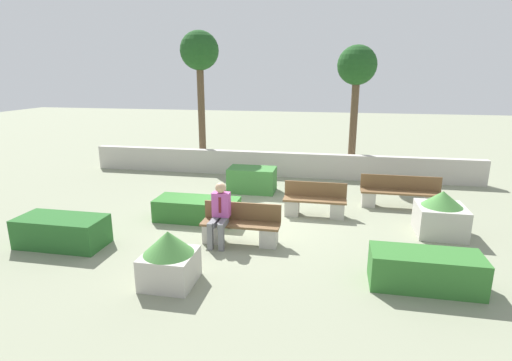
{
  "coord_description": "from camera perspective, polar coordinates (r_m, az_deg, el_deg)",
  "views": [
    {
      "loc": [
        1.98,
        -9.47,
        3.63
      ],
      "look_at": [
        0.02,
        0.5,
        0.9
      ],
      "focal_mm": 28.0,
      "sensor_mm": 36.0,
      "label": 1
    }
  ],
  "objects": [
    {
      "name": "hedge_block_near_right",
      "position": [
        10.31,
        -8.39,
        -4.09
      ],
      "size": [
        2.11,
        0.88,
        0.56
      ],
      "color": "#33702D",
      "rests_on": "ground_plane"
    },
    {
      "name": "bench_left_side",
      "position": [
        11.84,
        19.93,
        -1.98
      ],
      "size": [
        2.18,
        0.48,
        0.86
      ],
      "rotation": [
        0.0,
        0.0,
        -0.17
      ],
      "color": "brown",
      "rests_on": "ground_plane"
    },
    {
      "name": "bench_right_side",
      "position": [
        10.59,
        8.37,
        -3.31
      ],
      "size": [
        1.63,
        0.48,
        0.86
      ],
      "rotation": [
        0.0,
        0.0,
        0.16
      ],
      "color": "brown",
      "rests_on": "ground_plane"
    },
    {
      "name": "hedge_block_near_left",
      "position": [
        9.67,
        -25.98,
        -6.55
      ],
      "size": [
        1.88,
        0.88,
        0.64
      ],
      "color": "#286028",
      "rests_on": "ground_plane"
    },
    {
      "name": "person_seated_man",
      "position": [
        8.68,
        -5.19,
        -4.32
      ],
      "size": [
        0.38,
        0.64,
        1.36
      ],
      "color": "slate",
      "rests_on": "ground_plane"
    },
    {
      "name": "hedge_block_mid_right",
      "position": [
        7.7,
        23.01,
        -11.7
      ],
      "size": [
        1.87,
        0.78,
        0.64
      ],
      "color": "#33702D",
      "rests_on": "ground_plane"
    },
    {
      "name": "bench_front",
      "position": [
        8.85,
        -2.21,
        -6.86
      ],
      "size": [
        1.74,
        0.48,
        0.86
      ],
      "color": "brown",
      "rests_on": "ground_plane"
    },
    {
      "name": "hedge_block_mid_left",
      "position": [
        12.6,
        -0.57,
        0.11
      ],
      "size": [
        1.46,
        0.88,
        0.77
      ],
      "color": "#3D7A38",
      "rests_on": "ground_plane"
    },
    {
      "name": "tree_leftmost",
      "position": [
        15.58,
        -8.07,
        17.15
      ],
      "size": [
        1.43,
        1.43,
        5.17
      ],
      "color": "brown",
      "rests_on": "ground_plane"
    },
    {
      "name": "ground_plane",
      "position": [
        10.33,
        -0.64,
        -5.53
      ],
      "size": [
        60.0,
        60.0,
        0.0
      ],
      "primitive_type": "plane",
      "color": "gray"
    },
    {
      "name": "planter_corner_left",
      "position": [
        10.17,
        24.88,
        -4.4
      ],
      "size": [
        1.05,
        1.05,
        1.05
      ],
      "color": "#B7B2A8",
      "rests_on": "ground_plane"
    },
    {
      "name": "planter_corner_right",
      "position": [
        7.31,
        -12.31,
        -10.71
      ],
      "size": [
        0.89,
        0.89,
        0.99
      ],
      "color": "#B7B2A8",
      "rests_on": "ground_plane"
    },
    {
      "name": "tree_center_left",
      "position": [
        14.74,
        14.2,
        14.97
      ],
      "size": [
        1.36,
        1.36,
        4.59
      ],
      "color": "brown",
      "rests_on": "ground_plane"
    },
    {
      "name": "perimeter_wall",
      "position": [
        14.55,
        3.04,
        2.35
      ],
      "size": [
        14.08,
        0.3,
        0.87
      ],
      "color": "#B7B2A8",
      "rests_on": "ground_plane"
    }
  ]
}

